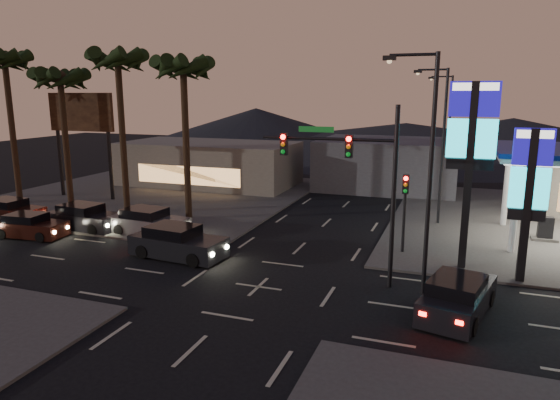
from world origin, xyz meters
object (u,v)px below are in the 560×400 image
at_px(pylon_sign_short, 530,182).
at_px(car_lane_b_mid, 84,218).
at_px(car_lane_b_rear, 10,211).
at_px(car_lane_a_front, 177,243).
at_px(car_lane_b_front, 148,223).
at_px(car_lane_a_mid, 30,226).
at_px(suv_station, 458,297).
at_px(pylon_sign_tall, 471,139).
at_px(traffic_signal_mast, 354,169).

height_order(pylon_sign_short, car_lane_b_mid, pylon_sign_short).
bearing_deg(car_lane_b_rear, car_lane_a_front, -10.40).
bearing_deg(car_lane_b_mid, car_lane_b_front, 4.29).
xyz_separation_m(car_lane_b_mid, car_lane_b_rear, (-6.10, -0.13, -0.04)).
distance_m(car_lane_b_mid, car_lane_b_rear, 6.10).
xyz_separation_m(pylon_sign_short, car_lane_a_mid, (-26.92, -1.79, -4.00)).
bearing_deg(car_lane_b_front, suv_station, -17.26).
distance_m(car_lane_a_front, suv_station, 14.14).
bearing_deg(car_lane_a_front, car_lane_a_mid, 178.33).
height_order(car_lane_b_front, suv_station, car_lane_b_front).
distance_m(pylon_sign_tall, traffic_signal_mast, 6.02).
relative_size(pylon_sign_tall, pylon_sign_short, 1.29).
bearing_deg(suv_station, car_lane_b_mid, 166.89).
height_order(car_lane_a_front, car_lane_b_front, car_lane_a_front).
bearing_deg(car_lane_b_mid, pylon_sign_short, -1.61).
bearing_deg(car_lane_b_rear, car_lane_a_mid, -29.37).
bearing_deg(suv_station, pylon_sign_tall, 88.46).
bearing_deg(pylon_sign_tall, traffic_signal_mast, -143.48).
height_order(car_lane_a_mid, suv_station, suv_station).
relative_size(car_lane_a_mid, car_lane_b_front, 0.88).
bearing_deg(car_lane_a_front, traffic_signal_mast, -2.55).
bearing_deg(suv_station, pylon_sign_short, 59.56).
xyz_separation_m(pylon_sign_tall, car_lane_b_mid, (-22.53, -0.30, -5.65)).
height_order(traffic_signal_mast, suv_station, traffic_signal_mast).
bearing_deg(pylon_sign_tall, car_lane_a_mid, -173.47).
distance_m(car_lane_a_front, car_lane_b_mid, 8.90).
bearing_deg(car_lane_a_front, suv_station, -9.82).
xyz_separation_m(car_lane_a_front, car_lane_b_rear, (-14.55, 2.67, -0.07)).
bearing_deg(car_lane_a_mid, car_lane_b_front, 23.87).
xyz_separation_m(pylon_sign_tall, car_lane_b_rear, (-28.63, -0.43, -5.68)).
height_order(pylon_sign_tall, car_lane_a_mid, pylon_sign_tall).
xyz_separation_m(pylon_sign_short, suv_station, (-2.65, -4.51, -3.93)).
relative_size(pylon_sign_short, car_lane_b_mid, 1.39).
relative_size(car_lane_a_mid, car_lane_b_rear, 0.94).
relative_size(car_lane_b_mid, suv_station, 1.01).
distance_m(car_lane_a_mid, car_lane_b_mid, 3.13).
relative_size(traffic_signal_mast, car_lane_b_rear, 1.68).
bearing_deg(car_lane_a_mid, car_lane_b_mid, 52.83).
height_order(pylon_sign_tall, traffic_signal_mast, pylon_sign_tall).
xyz_separation_m(car_lane_b_front, suv_station, (17.87, -5.55, -0.02)).
xyz_separation_m(pylon_sign_short, car_lane_a_front, (-16.58, -2.10, -3.88)).
relative_size(traffic_signal_mast, car_lane_b_front, 1.57).
bearing_deg(pylon_sign_short, traffic_signal_mast, -160.87).
height_order(pylon_sign_short, car_lane_a_mid, pylon_sign_short).
distance_m(traffic_signal_mast, car_lane_a_front, 10.35).
xyz_separation_m(pylon_sign_tall, car_lane_b_front, (-18.01, 0.04, -5.64)).
relative_size(car_lane_b_front, suv_station, 1.02).
bearing_deg(car_lane_a_mid, car_lane_a_front, -1.67).
bearing_deg(car_lane_a_front, car_lane_b_rear, 169.60).
bearing_deg(pylon_sign_short, car_lane_b_rear, 178.94).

